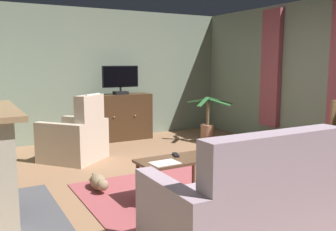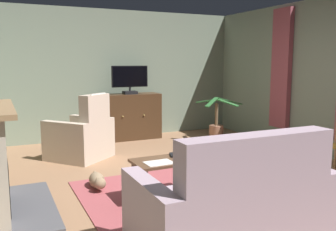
{
  "view_description": "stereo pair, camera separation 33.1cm",
  "coord_description": "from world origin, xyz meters",
  "px_view_note": "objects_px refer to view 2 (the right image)",
  "views": [
    {
      "loc": [
        -2.47,
        -3.83,
        1.54
      ],
      "look_at": [
        -0.18,
        0.29,
        0.85
      ],
      "focal_mm": 39.42,
      "sensor_mm": 36.0,
      "label": 1
    },
    {
      "loc": [
        -2.18,
        -3.98,
        1.54
      ],
      "look_at": [
        -0.18,
        0.29,
        0.85
      ],
      "focal_mm": 39.42,
      "sensor_mm": 36.0,
      "label": 2
    }
  ],
  "objects_px": {
    "coffee_table": "(171,165)",
    "tv_cabinet": "(130,118)",
    "folded_newspaper": "(159,163)",
    "sofa_floral": "(233,210)",
    "cat": "(97,181)",
    "television": "(130,79)",
    "tv_remote": "(172,155)",
    "armchair_by_fireplace": "(82,138)",
    "potted_plant_on_hearth_side": "(216,129)"
  },
  "relations": [
    {
      "from": "sofa_floral",
      "to": "cat",
      "type": "bearing_deg",
      "value": 108.62
    },
    {
      "from": "tv_cabinet",
      "to": "tv_remote",
      "type": "xyz_separation_m",
      "value": [
        -0.59,
        -3.2,
        0.04
      ]
    },
    {
      "from": "folded_newspaper",
      "to": "sofa_floral",
      "type": "bearing_deg",
      "value": -83.21
    },
    {
      "from": "tv_cabinet",
      "to": "television",
      "type": "xyz_separation_m",
      "value": [
        0.0,
        -0.05,
        0.77
      ]
    },
    {
      "from": "tv_cabinet",
      "to": "cat",
      "type": "bearing_deg",
      "value": -116.88
    },
    {
      "from": "armchair_by_fireplace",
      "to": "sofa_floral",
      "type": "bearing_deg",
      "value": -81.43
    },
    {
      "from": "coffee_table",
      "to": "cat",
      "type": "xyz_separation_m",
      "value": [
        -0.66,
        0.7,
        -0.3
      ]
    },
    {
      "from": "tv_cabinet",
      "to": "television",
      "type": "bearing_deg",
      "value": -90.0
    },
    {
      "from": "armchair_by_fireplace",
      "to": "cat",
      "type": "height_order",
      "value": "armchair_by_fireplace"
    },
    {
      "from": "coffee_table",
      "to": "folded_newspaper",
      "type": "bearing_deg",
      "value": -152.75
    },
    {
      "from": "cat",
      "to": "television",
      "type": "bearing_deg",
      "value": 62.65
    },
    {
      "from": "armchair_by_fireplace",
      "to": "tv_remote",
      "type": "bearing_deg",
      "value": -73.6
    },
    {
      "from": "tv_remote",
      "to": "potted_plant_on_hearth_side",
      "type": "distance_m",
      "value": 2.95
    },
    {
      "from": "tv_cabinet",
      "to": "television",
      "type": "height_order",
      "value": "television"
    },
    {
      "from": "coffee_table",
      "to": "tv_remote",
      "type": "distance_m",
      "value": 0.17
    },
    {
      "from": "coffee_table",
      "to": "folded_newspaper",
      "type": "relative_size",
      "value": 2.88
    },
    {
      "from": "folded_newspaper",
      "to": "sofa_floral",
      "type": "distance_m",
      "value": 1.16
    },
    {
      "from": "coffee_table",
      "to": "potted_plant_on_hearth_side",
      "type": "relative_size",
      "value": 0.92
    },
    {
      "from": "coffee_table",
      "to": "armchair_by_fireplace",
      "type": "xyz_separation_m",
      "value": [
        -0.53,
        2.2,
        -0.06
      ]
    },
    {
      "from": "folded_newspaper",
      "to": "armchair_by_fireplace",
      "type": "bearing_deg",
      "value": 97.16
    },
    {
      "from": "sofa_floral",
      "to": "cat",
      "type": "distance_m",
      "value": 2.05
    },
    {
      "from": "television",
      "to": "potted_plant_on_hearth_side",
      "type": "height_order",
      "value": "television"
    },
    {
      "from": "folded_newspaper",
      "to": "potted_plant_on_hearth_side",
      "type": "xyz_separation_m",
      "value": [
        2.25,
        2.39,
        -0.21
      ]
    },
    {
      "from": "sofa_floral",
      "to": "tv_remote",
      "type": "bearing_deg",
      "value": 86.0
    },
    {
      "from": "potted_plant_on_hearth_side",
      "to": "cat",
      "type": "distance_m",
      "value": 3.17
    },
    {
      "from": "coffee_table",
      "to": "cat",
      "type": "relative_size",
      "value": 1.29
    },
    {
      "from": "tv_remote",
      "to": "sofa_floral",
      "type": "distance_m",
      "value": 1.36
    },
    {
      "from": "television",
      "to": "cat",
      "type": "bearing_deg",
      "value": -117.35
    },
    {
      "from": "tv_cabinet",
      "to": "sofa_floral",
      "type": "bearing_deg",
      "value": -98.53
    },
    {
      "from": "folded_newspaper",
      "to": "tv_remote",
      "type": "bearing_deg",
      "value": 37.87
    },
    {
      "from": "folded_newspaper",
      "to": "sofa_floral",
      "type": "relative_size",
      "value": 0.19
    },
    {
      "from": "coffee_table",
      "to": "cat",
      "type": "distance_m",
      "value": 1.01
    },
    {
      "from": "armchair_by_fireplace",
      "to": "cat",
      "type": "relative_size",
      "value": 1.72
    },
    {
      "from": "coffee_table",
      "to": "tv_cabinet",
      "type": "bearing_deg",
      "value": 78.62
    },
    {
      "from": "tv_cabinet",
      "to": "folded_newspaper",
      "type": "xyz_separation_m",
      "value": [
        -0.85,
        -3.42,
        0.03
      ]
    },
    {
      "from": "tv_remote",
      "to": "potted_plant_on_hearth_side",
      "type": "height_order",
      "value": "potted_plant_on_hearth_side"
    },
    {
      "from": "coffee_table",
      "to": "cat",
      "type": "bearing_deg",
      "value": 133.6
    },
    {
      "from": "coffee_table",
      "to": "tv_remote",
      "type": "bearing_deg",
      "value": 56.49
    },
    {
      "from": "tv_cabinet",
      "to": "cat",
      "type": "xyz_separation_m",
      "value": [
        -1.33,
        -2.63,
        -0.34
      ]
    },
    {
      "from": "coffee_table",
      "to": "tv_remote",
      "type": "relative_size",
      "value": 5.08
    },
    {
      "from": "coffee_table",
      "to": "tv_remote",
      "type": "xyz_separation_m",
      "value": [
        0.08,
        0.12,
        0.08
      ]
    },
    {
      "from": "tv_remote",
      "to": "armchair_by_fireplace",
      "type": "relative_size",
      "value": 0.15
    },
    {
      "from": "tv_cabinet",
      "to": "sofa_floral",
      "type": "relative_size",
      "value": 0.77
    },
    {
      "from": "television",
      "to": "potted_plant_on_hearth_side",
      "type": "distance_m",
      "value": 1.95
    },
    {
      "from": "folded_newspaper",
      "to": "potted_plant_on_hearth_side",
      "type": "relative_size",
      "value": 0.32
    },
    {
      "from": "tv_cabinet",
      "to": "tv_remote",
      "type": "relative_size",
      "value": 7.16
    },
    {
      "from": "tv_remote",
      "to": "cat",
      "type": "distance_m",
      "value": 1.01
    },
    {
      "from": "tv_remote",
      "to": "sofa_floral",
      "type": "bearing_deg",
      "value": -165.44
    },
    {
      "from": "tv_remote",
      "to": "folded_newspaper",
      "type": "xyz_separation_m",
      "value": [
        -0.26,
        -0.21,
        -0.01
      ]
    },
    {
      "from": "tv_cabinet",
      "to": "potted_plant_on_hearth_side",
      "type": "relative_size",
      "value": 1.3
    }
  ]
}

